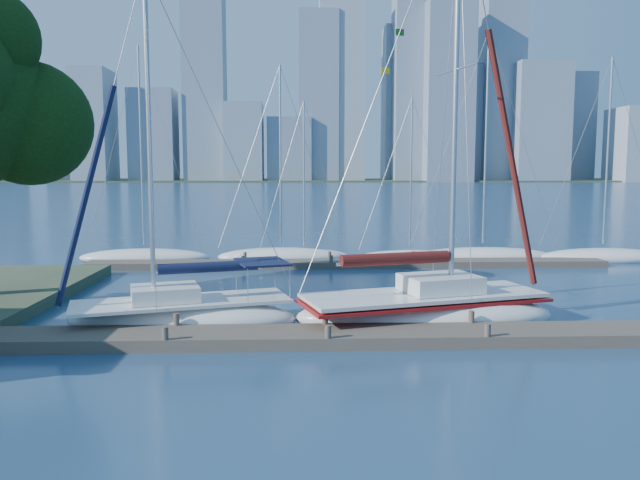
{
  "coord_description": "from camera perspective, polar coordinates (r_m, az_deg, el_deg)",
  "views": [
    {
      "loc": [
        -0.96,
        -19.72,
        5.57
      ],
      "look_at": [
        -0.06,
        4.0,
        2.91
      ],
      "focal_mm": 35.0,
      "sensor_mm": 36.0,
      "label": 1
    }
  ],
  "objects": [
    {
      "name": "bg_boat_2",
      "position": [
        39.25,
        -1.46,
        -1.45
      ],
      "size": [
        6.02,
        3.49,
        10.11
      ],
      "rotation": [
        0.0,
        0.0,
        0.3
      ],
      "color": "silver",
      "rests_on": "ground"
    },
    {
      "name": "bg_boat_4",
      "position": [
        39.99,
        14.63,
        -1.42
      ],
      "size": [
        9.08,
        3.05,
        14.27
      ],
      "rotation": [
        0.0,
        0.0,
        -0.07
      ],
      "color": "silver",
      "rests_on": "ground"
    },
    {
      "name": "bg_boat_3",
      "position": [
        38.91,
        8.2,
        -1.58
      ],
      "size": [
        6.89,
        3.37,
        10.26
      ],
      "rotation": [
        0.0,
        0.0,
        0.22
      ],
      "color": "silver",
      "rests_on": "ground"
    },
    {
      "name": "skyline",
      "position": [
        312.07,
        1.13,
        11.88
      ],
      "size": [
        502.99,
        51.31,
        109.46
      ],
      "color": "gray",
      "rests_on": "ground"
    },
    {
      "name": "bg_boat_5",
      "position": [
        42.17,
        24.41,
        -1.41
      ],
      "size": [
        8.18,
        2.68,
        12.64
      ],
      "rotation": [
        0.0,
        0.0,
        0.04
      ],
      "color": "silver",
      "rests_on": "ground"
    },
    {
      "name": "bg_boat_0",
      "position": [
        40.03,
        -15.75,
        -1.47
      ],
      "size": [
        8.3,
        4.78,
        13.33
      ],
      "rotation": [
        0.0,
        0.0,
        -0.34
      ],
      "color": "silver",
      "rests_on": "ground"
    },
    {
      "name": "far_dock",
      "position": [
        36.25,
        2.53,
        -2.17
      ],
      "size": [
        30.0,
        1.8,
        0.36
      ],
      "primitive_type": "cube",
      "color": "#4B4137",
      "rests_on": "ground"
    },
    {
      "name": "sailboat_maroon",
      "position": [
        23.08,
        9.52,
        -4.56
      ],
      "size": [
        9.95,
        5.52,
        16.36
      ],
      "rotation": [
        0.0,
        0.0,
        0.27
      ],
      "color": "silver",
      "rests_on": "ground"
    },
    {
      "name": "near_dock",
      "position": [
        20.46,
        0.6,
        -8.83
      ],
      "size": [
        26.0,
        2.0,
        0.4
      ],
      "primitive_type": "cube",
      "color": "#4B4137",
      "rests_on": "ground"
    },
    {
      "name": "ground",
      "position": [
        20.52,
        0.6,
        -9.37
      ],
      "size": [
        700.0,
        700.0,
        0.0
      ],
      "primitive_type": "plane",
      "color": "navy",
      "rests_on": "ground"
    },
    {
      "name": "sailboat_navy",
      "position": [
        22.87,
        -12.53,
        -5.24
      ],
      "size": [
        8.6,
        4.86,
        12.94
      ],
      "rotation": [
        0.0,
        0.0,
        0.28
      ],
      "color": "silver",
      "rests_on": "ground"
    },
    {
      "name": "far_shore",
      "position": [
        339.77,
        -2.03,
        5.45
      ],
      "size": [
        800.0,
        100.0,
        1.5
      ],
      "primitive_type": "cube",
      "color": "#38472D",
      "rests_on": "ground"
    },
    {
      "name": "bg_boat_1",
      "position": [
        38.9,
        -3.57,
        -1.47
      ],
      "size": [
        8.2,
        4.68,
        12.26
      ],
      "rotation": [
        0.0,
        0.0,
        0.32
      ],
      "color": "silver",
      "rests_on": "ground"
    }
  ]
}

